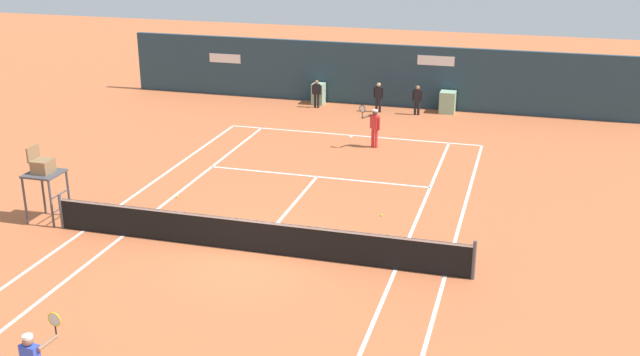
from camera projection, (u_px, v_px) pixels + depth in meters
The scene contains 10 objects.
ground_plane at pixel (260, 243), 21.68m from camera, with size 80.00×80.00×0.01m.
tennis_net at pixel (252, 235), 20.99m from camera, with size 12.10×0.10×1.07m.
sponsor_back_wall at pixel (379, 76), 36.04m from camera, with size 25.00×1.02×2.91m.
umpire_chair at pixel (43, 172), 22.77m from camera, with size 1.00×1.00×2.32m.
player_on_baseline at pixel (374, 125), 29.89m from camera, with size 0.80×0.61×1.77m.
ball_kid_centre_post at pixel (317, 92), 35.79m from camera, with size 0.44×0.18×1.32m.
ball_kid_right_post at pixel (378, 95), 35.02m from camera, with size 0.46×0.20×1.38m.
ball_kid_left_post at pixel (417, 98), 34.57m from camera, with size 0.45×0.20×1.35m.
tennis_ball_mid_court at pixel (382, 215), 23.55m from camera, with size 0.07×0.07×0.07m, color #CCE033.
tennis_ball_near_service_line at pixel (177, 196), 25.06m from camera, with size 0.07×0.07×0.07m, color #CCE033.
Camera 1 is at (7.03, -17.98, 9.09)m, focal length 42.98 mm.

